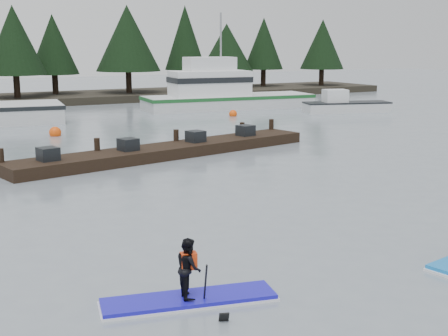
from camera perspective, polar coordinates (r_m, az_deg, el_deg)
name	(u,v)px	position (r m, az deg, el deg)	size (l,w,h in m)	color
ground	(351,262)	(14.46, 11.53, -8.43)	(160.00, 160.00, 0.00)	slate
far_shore	(11,100)	(53.29, -18.89, 5.89)	(70.00, 8.00, 0.60)	#2D281E
treeline	(11,104)	(53.32, -18.87, 5.57)	(60.00, 4.00, 8.00)	black
fishing_boat_medium	(224,101)	(46.89, 0.01, 6.12)	(13.04, 4.98, 7.82)	silver
skiff	(347,107)	(45.40, 11.17, 5.50)	(6.05, 1.82, 0.71)	silver
floating_dock	(168,151)	(27.13, -5.12, 1.57)	(14.50, 1.93, 0.48)	black
buoy_c	(233,116)	(42.02, 0.83, 4.77)	(0.54, 0.54, 0.54)	#EC4C0B
buoy_b	(55,136)	(34.23, -15.17, 2.85)	(0.64, 0.64, 0.64)	#EC4C0B
paddleboard_solo	(189,284)	(11.98, -3.23, -10.57)	(3.40, 1.50, 1.77)	#1914BF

